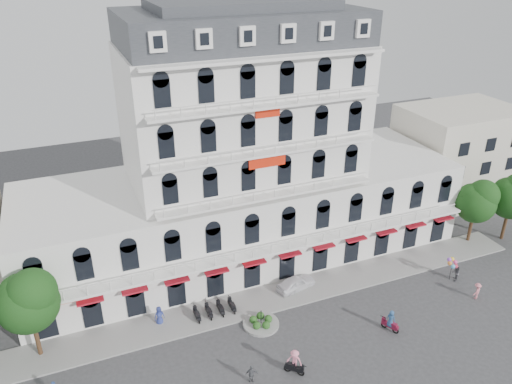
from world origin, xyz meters
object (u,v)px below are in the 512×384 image
(rider_east, at_px, (391,321))
(balloon_vendor, at_px, (455,270))
(rider_center, at_px, (294,361))
(parked_car, at_px, (296,283))

(rider_east, relative_size, balloon_vendor, 0.86)
(rider_east, xyz_separation_m, rider_center, (-9.83, -1.26, 0.21))
(rider_east, bearing_deg, rider_center, 71.49)
(parked_car, distance_m, rider_east, 9.67)
(balloon_vendor, bearing_deg, rider_east, -160.28)
(parked_car, bearing_deg, rider_center, 140.47)
(parked_car, relative_size, balloon_vendor, 1.64)
(rider_center, xyz_separation_m, balloon_vendor, (20.03, 4.92, 0.02))
(balloon_vendor, bearing_deg, parked_car, 162.87)
(rider_east, bearing_deg, parked_car, 4.81)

